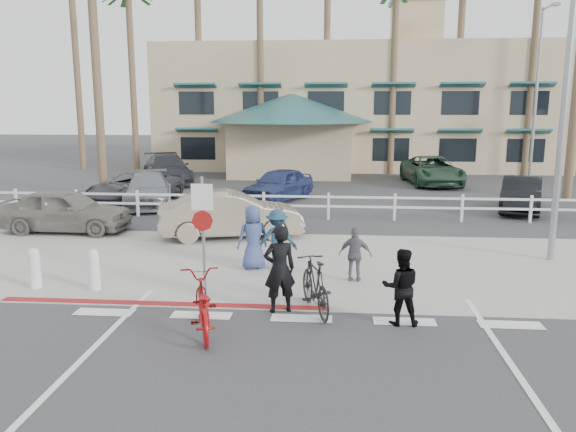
# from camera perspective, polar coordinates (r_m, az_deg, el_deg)

# --- Properties ---
(ground) EXTENTS (140.00, 140.00, 0.00)m
(ground) POSITION_cam_1_polar(r_m,az_deg,el_deg) (10.66, 1.18, -11.61)
(ground) COLOR #333335
(bike_path) EXTENTS (12.00, 16.00, 0.01)m
(bike_path) POSITION_cam_1_polar(r_m,az_deg,el_deg) (8.85, 0.32, -16.57)
(bike_path) COLOR #333335
(bike_path) RESTS_ON ground
(sidewalk_plaza) EXTENTS (22.00, 7.00, 0.01)m
(sidewalk_plaza) POSITION_cam_1_polar(r_m,az_deg,el_deg) (14.90, 2.28, -4.91)
(sidewalk_plaza) COLOR gray
(sidewalk_plaza) RESTS_ON ground
(cross_street) EXTENTS (40.00, 5.00, 0.01)m
(cross_street) POSITION_cam_1_polar(r_m,az_deg,el_deg) (18.78, 2.83, -1.55)
(cross_street) COLOR #333335
(cross_street) RESTS_ON ground
(parking_lot) EXTENTS (50.00, 16.00, 0.01)m
(parking_lot) POSITION_cam_1_polar(r_m,az_deg,el_deg) (28.12, 3.51, 2.68)
(parking_lot) COLOR #333335
(parking_lot) RESTS_ON ground
(curb_red) EXTENTS (7.00, 0.25, 0.02)m
(curb_red) POSITION_cam_1_polar(r_m,az_deg,el_deg) (12.30, -12.71, -8.68)
(curb_red) COLOR maroon
(curb_red) RESTS_ON ground
(rail_fence) EXTENTS (29.40, 0.16, 1.00)m
(rail_fence) POSITION_cam_1_polar(r_m,az_deg,el_deg) (20.63, 4.42, 0.98)
(rail_fence) COLOR silver
(rail_fence) RESTS_ON ground
(building) EXTENTS (28.00, 16.00, 11.30)m
(building) POSITION_cam_1_polar(r_m,az_deg,el_deg) (40.87, 6.93, 13.18)
(building) COLOR tan
(building) RESTS_ON ground
(sign_post) EXTENTS (0.50, 0.10, 2.90)m
(sign_post) POSITION_cam_1_polar(r_m,az_deg,el_deg) (12.65, -8.61, -1.19)
(sign_post) COLOR gray
(sign_post) RESTS_ON ground
(bollard_0) EXTENTS (0.26, 0.26, 0.95)m
(bollard_0) POSITION_cam_1_polar(r_m,az_deg,el_deg) (13.49, -19.12, -5.17)
(bollard_0) COLOR silver
(bollard_0) RESTS_ON ground
(bollard_1) EXTENTS (0.26, 0.26, 0.95)m
(bollard_1) POSITION_cam_1_polar(r_m,az_deg,el_deg) (14.11, -24.34, -4.85)
(bollard_1) COLOR silver
(bollard_1) RESTS_ON ground
(streetlight_0) EXTENTS (0.60, 2.00, 9.00)m
(streetlight_0) POSITION_cam_1_polar(r_m,az_deg,el_deg) (16.41, 26.39, 11.32)
(streetlight_0) COLOR gray
(streetlight_0) RESTS_ON ground
(streetlight_1) EXTENTS (0.60, 2.00, 9.50)m
(streetlight_1) POSITION_cam_1_polar(r_m,az_deg,el_deg) (35.69, 23.90, 11.20)
(streetlight_1) COLOR gray
(streetlight_1) RESTS_ON ground
(palm_0) EXTENTS (4.00, 4.00, 15.00)m
(palm_0) POSITION_cam_1_polar(r_m,az_deg,el_deg) (39.62, -20.77, 15.31)
(palm_0) COLOR #215629
(palm_0) RESTS_ON ground
(palm_1) EXTENTS (4.00, 4.00, 13.00)m
(palm_1) POSITION_cam_1_polar(r_m,az_deg,el_deg) (37.10, -15.58, 14.40)
(palm_1) COLOR #215629
(palm_1) RESTS_ON ground
(palm_2) EXTENTS (4.00, 4.00, 16.00)m
(palm_2) POSITION_cam_1_polar(r_m,az_deg,el_deg) (37.04, -9.07, 17.00)
(palm_2) COLOR #215629
(palm_2) RESTS_ON ground
(palm_3) EXTENTS (4.00, 4.00, 14.00)m
(palm_3) POSITION_cam_1_polar(r_m,az_deg,el_deg) (35.24, -2.84, 15.79)
(palm_3) COLOR #215629
(palm_3) RESTS_ON ground
(palm_4) EXTENTS (4.00, 4.00, 15.00)m
(palm_4) POSITION_cam_1_polar(r_m,az_deg,el_deg) (35.98, 3.97, 16.48)
(palm_4) COLOR #215629
(palm_4) RESTS_ON ground
(palm_5) EXTENTS (4.00, 4.00, 13.00)m
(palm_5) POSITION_cam_1_polar(r_m,az_deg,el_deg) (35.06, 10.70, 14.82)
(palm_5) COLOR #215629
(palm_5) RESTS_ON ground
(palm_6) EXTENTS (4.00, 4.00, 17.00)m
(palm_6) POSITION_cam_1_polar(r_m,az_deg,el_deg) (36.83, 17.15, 17.47)
(palm_6) COLOR #215629
(palm_6) RESTS_ON ground
(palm_7) EXTENTS (4.00, 4.00, 14.00)m
(palm_7) POSITION_cam_1_polar(r_m,az_deg,el_deg) (36.74, 23.66, 14.71)
(palm_7) COLOR #215629
(palm_7) RESTS_ON ground
(palm_10) EXTENTS (4.00, 4.00, 12.00)m
(palm_10) POSITION_cam_1_polar(r_m,az_deg,el_deg) (27.05, -18.93, 14.52)
(palm_10) COLOR #215629
(palm_10) RESTS_ON ground
(bike_red) EXTENTS (1.29, 2.19, 1.09)m
(bike_red) POSITION_cam_1_polar(r_m,az_deg,el_deg) (10.51, -8.73, -8.88)
(bike_red) COLOR maroon
(bike_red) RESTS_ON ground
(rider_red) EXTENTS (0.76, 0.63, 1.80)m
(rider_red) POSITION_cam_1_polar(r_m,az_deg,el_deg) (11.31, -0.86, -5.40)
(rider_red) COLOR black
(rider_red) RESTS_ON ground
(bike_black) EXTENTS (1.09, 1.97, 1.14)m
(bike_black) POSITION_cam_1_polar(r_m,az_deg,el_deg) (11.41, 2.78, -7.02)
(bike_black) COLOR black
(bike_black) RESTS_ON ground
(rider_black) EXTENTS (0.73, 0.57, 1.49)m
(rider_black) POSITION_cam_1_polar(r_m,az_deg,el_deg) (10.94, 11.40, -7.07)
(rider_black) COLOR black
(rider_black) RESTS_ON ground
(pedestrian_a) EXTENTS (1.04, 0.63, 1.56)m
(pedestrian_a) POSITION_cam_1_polar(r_m,az_deg,el_deg) (14.29, -1.09, -2.40)
(pedestrian_a) COLOR #1C3B4E
(pedestrian_a) RESTS_ON ground
(pedestrian_child) EXTENTS (0.82, 0.44, 1.33)m
(pedestrian_child) POSITION_cam_1_polar(r_m,az_deg,el_deg) (13.39, 6.85, -3.91)
(pedestrian_child) COLOR #5C5A62
(pedestrian_child) RESTS_ON ground
(pedestrian_b) EXTENTS (0.96, 0.84, 1.66)m
(pedestrian_b) POSITION_cam_1_polar(r_m,az_deg,el_deg) (14.32, -3.57, -2.19)
(pedestrian_b) COLOR #364475
(pedestrian_b) RESTS_ON ground
(car_white_sedan) EXTENTS (4.75, 2.65, 1.48)m
(car_white_sedan) POSITION_cam_1_polar(r_m,az_deg,el_deg) (17.84, -5.80, 0.15)
(car_white_sedan) COLOR gray
(car_white_sedan) RESTS_ON ground
(car_red_compact) EXTENTS (4.28, 1.78, 1.45)m
(car_red_compact) POSITION_cam_1_polar(r_m,az_deg,el_deg) (19.96, -21.68, 0.53)
(car_red_compact) COLOR slate
(car_red_compact) RESTS_ON ground
(lot_car_0) EXTENTS (3.84, 5.16, 1.30)m
(lot_car_0) POSITION_cam_1_polar(r_m,az_deg,el_deg) (25.19, -15.36, 2.81)
(lot_car_0) COLOR #313238
(lot_car_0) RESTS_ON ground
(lot_car_1) EXTENTS (3.15, 4.98, 1.34)m
(lot_car_1) POSITION_cam_1_polar(r_m,az_deg,el_deg) (24.22, -14.03, 2.60)
(lot_car_1) COLOR gray
(lot_car_1) RESTS_ON ground
(lot_car_2) EXTENTS (3.24, 4.52, 1.43)m
(lot_car_2) POSITION_cam_1_polar(r_m,az_deg,el_deg) (24.73, -0.95, 3.20)
(lot_car_2) COLOR navy
(lot_car_2) RESTS_ON ground
(lot_car_3) EXTENTS (2.69, 4.37, 1.36)m
(lot_car_3) POSITION_cam_1_polar(r_m,az_deg,el_deg) (24.08, 22.62, 2.05)
(lot_car_3) COLOR black
(lot_car_3) RESTS_ON ground
(lot_car_4) EXTENTS (4.18, 5.71, 1.54)m
(lot_car_4) POSITION_cam_1_polar(r_m,az_deg,el_deg) (31.14, -12.16, 4.69)
(lot_car_4) COLOR #21232A
(lot_car_4) RESTS_ON ground
(lot_car_5) EXTENTS (3.00, 5.59, 1.49)m
(lot_car_5) POSITION_cam_1_polar(r_m,az_deg,el_deg) (30.90, 14.41, 4.50)
(lot_car_5) COLOR #284934
(lot_car_5) RESTS_ON ground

